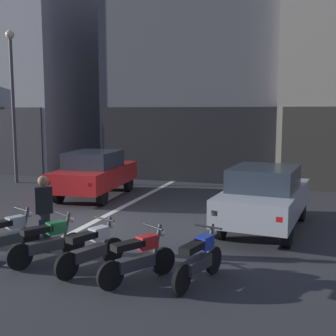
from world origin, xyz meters
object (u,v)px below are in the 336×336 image
Objects in this scene: car_silver_parked_kerbside at (265,196)px; motorcycle_blue_row_rightmost at (199,258)px; car_red_crossing_near at (95,172)px; motorcycle_white_row_centre at (92,248)px; street_lamp at (12,91)px; motorcycle_red_row_right_mid at (139,257)px; motorcycle_silver_row_leftmost at (7,235)px; motorcycle_green_row_left_mid at (48,241)px; person_by_motorcycles at (44,213)px.

motorcycle_blue_row_rightmost is (-0.73, -3.94, -0.43)m from car_silver_parked_kerbside.
motorcycle_white_row_centre is at bearing -62.98° from car_red_crossing_near.
car_silver_parked_kerbside is 0.67× the size of street_lamp.
motorcycle_red_row_right_mid is 1.08m from motorcycle_blue_row_rightmost.
street_lamp is 10.49m from motorcycle_silver_row_leftmost.
street_lamp is at bearing 158.66° from car_silver_parked_kerbside.
motorcycle_silver_row_leftmost is 1.05m from motorcycle_green_row_left_mid.
street_lamp is 4.06× the size of motorcycle_silver_row_leftmost.
person_by_motorcycles is (-3.60, 0.66, 0.40)m from motorcycle_blue_row_rightmost.
motorcycle_silver_row_leftmost is (5.87, -7.99, -3.42)m from street_lamp.
motorcycle_silver_row_leftmost is 1.07× the size of motorcycle_red_row_right_mid.
motorcycle_green_row_left_mid and motorcycle_red_row_right_mid have the same top height.
motorcycle_white_row_centre is (-2.82, -4.00, -0.43)m from car_silver_parked_kerbside.
motorcycle_silver_row_leftmost is (-4.91, -3.78, -0.43)m from car_silver_parked_kerbside.
motorcycle_green_row_left_mid is 1.02× the size of motorcycle_red_row_right_mid.
motorcycle_red_row_right_mid is at bearing -112.84° from car_silver_parked_kerbside.
motorcycle_blue_row_rightmost is at bearing 14.83° from motorcycle_red_row_right_mid.
street_lamp reaches higher than motorcycle_red_row_right_mid.
motorcycle_blue_row_rightmost is 3.68m from person_by_motorcycles.
motorcycle_silver_row_leftmost is at bearing 173.93° from motorcycle_white_row_centre.
person_by_motorcycles is at bearing 40.96° from motorcycle_silver_row_leftmost.
motorcycle_silver_row_leftmost is at bearing 172.13° from motorcycle_red_row_right_mid.
car_red_crossing_near is 0.67× the size of street_lamp.
street_lamp reaches higher than person_by_motorcycles.
person_by_motorcycles is at bearing -49.30° from street_lamp.
motorcycle_silver_row_leftmost is 3.17m from motorcycle_red_row_right_mid.
motorcycle_green_row_left_mid is at bearing 173.34° from motorcycle_white_row_centre.
car_red_crossing_near is at bearing 158.19° from car_silver_parked_kerbside.
motorcycle_red_row_right_mid is at bearing -11.40° from motorcycle_white_row_centre.
car_silver_parked_kerbside reaches higher than motorcycle_red_row_right_mid.
motorcycle_green_row_left_mid is at bearing -5.48° from motorcycle_silver_row_leftmost.
motorcycle_red_row_right_mid is (3.14, -0.43, 0.00)m from motorcycle_silver_row_leftmost.
motorcycle_blue_row_rightmost is at bearing -2.16° from motorcycle_silver_row_leftmost.
motorcycle_silver_row_leftmost and motorcycle_blue_row_rightmost have the same top height.
motorcycle_red_row_right_mid is at bearing -19.99° from person_by_motorcycles.
motorcycle_blue_row_rightmost is at bearing 1.76° from motorcycle_white_row_centre.
motorcycle_white_row_centre is at bearing -6.07° from motorcycle_silver_row_leftmost.
motorcycle_red_row_right_mid is 2.76m from person_by_motorcycles.
car_red_crossing_near is 2.72× the size of motorcycle_silver_row_leftmost.
motorcycle_blue_row_rightmost is at bearing -49.90° from car_red_crossing_near.
motorcycle_silver_row_leftmost is at bearing 174.52° from motorcycle_green_row_left_mid.
motorcycle_blue_row_rightmost is at bearing -1.05° from motorcycle_green_row_left_mid.
motorcycle_red_row_right_mid and motorcycle_blue_row_rightmost have the same top height.
motorcycle_green_row_left_mid is (6.92, -8.09, -3.42)m from street_lamp.
street_lamp is 11.19m from motorcycle_green_row_left_mid.
car_red_crossing_near reaches higher than motorcycle_blue_row_rightmost.
motorcycle_white_row_centre is at bearing -45.90° from street_lamp.
motorcycle_white_row_centre is at bearing -25.44° from person_by_motorcycles.
car_silver_parked_kerbside is 11.96m from street_lamp.
motorcycle_green_row_left_mid is at bearing -51.75° from person_by_motorcycles.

